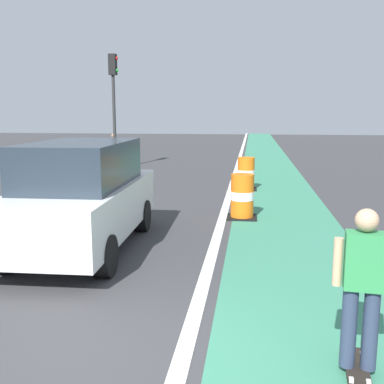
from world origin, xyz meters
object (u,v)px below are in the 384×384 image
traffic_barrel_front (242,197)px  pedestrian_crossing (114,150)px  traffic_barrel_mid (246,174)px  parked_suv_nearest (83,195)px  traffic_light_corner (114,91)px  skateboarder_on_lane (362,287)px

traffic_barrel_front → pedestrian_crossing: (-6.14, 9.41, 0.33)m
traffic_barrel_front → traffic_barrel_mid: same height
parked_suv_nearest → traffic_light_corner: traffic_light_corner is taller
parked_suv_nearest → pedestrian_crossing: (-3.21, 12.38, -0.17)m
traffic_light_corner → pedestrian_crossing: traffic_light_corner is taller
traffic_barrel_mid → pedestrian_crossing: size_ratio=0.68×
traffic_barrel_mid → pedestrian_crossing: (-6.16, 5.18, 0.33)m
skateboarder_on_lane → traffic_light_corner: bearing=114.7°
parked_suv_nearest → traffic_barrel_front: size_ratio=4.27×
pedestrian_crossing → traffic_light_corner: bearing=-63.1°
parked_suv_nearest → traffic_barrel_front: bearing=45.3°
traffic_barrel_mid → traffic_light_corner: 8.26m
traffic_barrel_front → pedestrian_crossing: pedestrian_crossing is taller
skateboarder_on_lane → pedestrian_crossing: bearing=114.8°
traffic_barrel_mid → traffic_light_corner: traffic_light_corner is taller
skateboarder_on_lane → traffic_barrel_mid: size_ratio=1.55×
skateboarder_on_lane → parked_suv_nearest: bearing=138.6°
parked_suv_nearest → skateboarder_on_lane: bearing=-41.4°
pedestrian_crossing → traffic_barrel_mid: bearing=-40.0°
skateboarder_on_lane → traffic_barrel_front: (-1.30, 6.69, -0.38)m
parked_suv_nearest → traffic_barrel_mid: 7.80m
traffic_barrel_front → traffic_barrel_mid: (0.03, 4.23, 0.00)m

